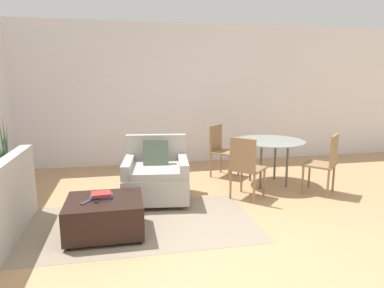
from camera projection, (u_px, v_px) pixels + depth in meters
The scene contains 13 objects.
ground_plane at pixel (217, 266), 3.15m from camera, with size 20.00×20.00×0.00m, color tan.
wall_back at pixel (164, 95), 6.74m from camera, with size 12.00×0.06×2.75m.
area_rug at pixel (135, 224), 4.04m from camera, with size 2.84×1.52×0.01m.
armchair at pixel (156, 176), 4.84m from camera, with size 0.99×1.02×0.87m.
ottoman at pixel (105, 215), 3.75m from camera, with size 0.82×0.71×0.40m.
book_stack at pixel (101, 195), 3.77m from camera, with size 0.24×0.19×0.06m.
tv_remote_primary at pixel (97, 200), 3.68m from camera, with size 0.05×0.15×0.01m.
tv_remote_secondary at pixel (86, 202), 3.63m from camera, with size 0.12×0.15×0.01m.
potted_plant at pixel (6, 180), 4.81m from camera, with size 0.33×0.33×1.23m.
dining_table at pixel (269, 145), 5.48m from camera, with size 1.12×1.12×0.72m.
dining_chair_near_left at pixel (245, 164), 4.78m from camera, with size 0.59×0.59×0.90m.
dining_chair_near_right at pixel (326, 160), 5.03m from camera, with size 0.59×0.59×0.90m.
dining_chair_far_left at pixel (221, 147), 5.98m from camera, with size 0.59×0.59×0.90m.
Camera 1 is at (-0.80, -2.78, 1.70)m, focal length 32.00 mm.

